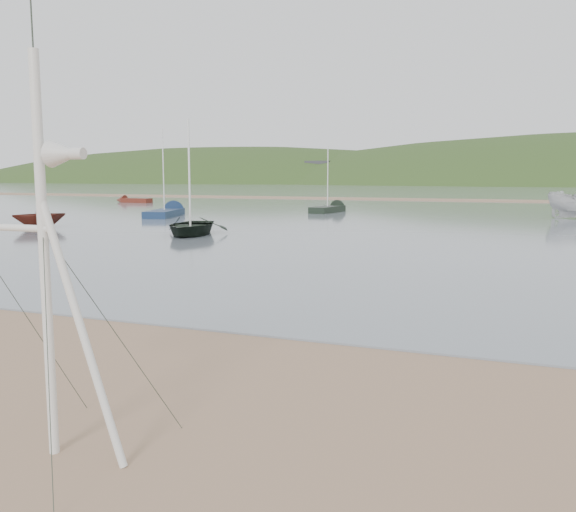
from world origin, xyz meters
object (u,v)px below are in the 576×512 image
(boat_red, at_px, (39,202))
(sailboat_blue_near, at_px, (171,212))
(mast_rig, at_px, (40,342))
(boat_dark, at_px, (190,191))
(sailboat_dark_mid, at_px, (334,208))
(dinghy_red_far, at_px, (129,200))

(boat_red, distance_m, sailboat_blue_near, 12.65)
(mast_rig, distance_m, boat_dark, 24.52)
(boat_dark, height_order, boat_red, boat_dark)
(boat_dark, relative_size, sailboat_dark_mid, 0.75)
(boat_dark, height_order, sailboat_blue_near, sailboat_blue_near)
(mast_rig, height_order, boat_red, mast_rig)
(boat_red, bearing_deg, mast_rig, -14.26)
(boat_dark, xyz_separation_m, boat_red, (-10.38, 0.65, -0.76))
(mast_rig, height_order, dinghy_red_far, mast_rig)
(sailboat_blue_near, distance_m, sailboat_dark_mid, 13.60)
(mast_rig, xyz_separation_m, boat_dark, (-11.00, 21.90, 1.00))
(mast_rig, bearing_deg, boat_red, 133.48)
(boat_red, relative_size, dinghy_red_far, 0.62)
(dinghy_red_far, bearing_deg, sailboat_dark_mid, -16.89)
(dinghy_red_far, relative_size, sailboat_dark_mid, 0.80)
(boat_dark, height_order, sailboat_dark_mid, sailboat_dark_mid)
(mast_rig, height_order, sailboat_blue_near, sailboat_blue_near)
(mast_rig, height_order, sailboat_dark_mid, sailboat_dark_mid)
(boat_dark, bearing_deg, boat_red, 162.55)
(mast_rig, distance_m, dinghy_red_far, 63.55)
(boat_red, relative_size, sailboat_blue_near, 0.41)
(mast_rig, height_order, boat_dark, mast_rig)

